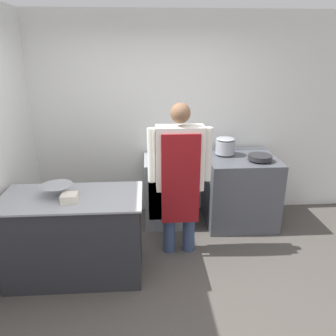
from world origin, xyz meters
name	(u,v)px	position (x,y,z in m)	size (l,w,h in m)	color
ground_plane	(162,299)	(0.00, 0.00, 0.00)	(14.00, 14.00, 0.00)	#4C4742
wall_back	(155,118)	(0.00, 1.90, 1.35)	(8.00, 0.05, 2.70)	white
wall_left	(4,137)	(-1.63, 1.00, 1.35)	(0.05, 8.00, 2.70)	white
prep_counter	(75,236)	(-0.86, 0.47, 0.44)	(1.38, 0.71, 0.88)	#2D2D33
stove	(240,190)	(1.11, 1.44, 0.46)	(0.89, 0.77, 0.94)	#4C4F56
fridge_unit	(168,190)	(0.16, 1.53, 0.45)	(0.63, 0.63, 0.89)	#93999E
person_cook	(180,171)	(0.23, 0.80, 0.99)	(0.69, 0.24, 1.72)	#38476B
mixing_bowl	(57,190)	(-1.00, 0.51, 0.93)	(0.31, 0.31, 0.11)	#9EA0A8
plastic_tub	(70,198)	(-0.85, 0.36, 0.92)	(0.15, 0.15, 0.08)	silver
stock_pot	(225,145)	(0.91, 1.57, 1.05)	(0.25, 0.25, 0.22)	#9EA0A8
saute_pan	(260,157)	(1.29, 1.30, 0.96)	(0.30, 0.30, 0.06)	#262628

